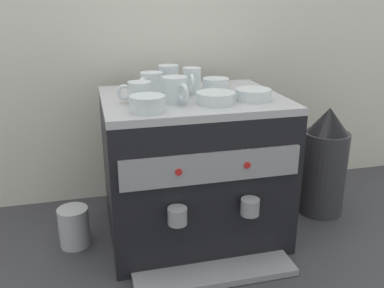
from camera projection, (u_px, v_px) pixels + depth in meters
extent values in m
plane|color=#38383D|center=(192.00, 229.00, 1.52)|extent=(4.00, 4.00, 0.00)
cube|color=silver|center=(170.00, 76.00, 1.68)|extent=(2.80, 0.03, 0.99)
cube|color=black|center=(192.00, 169.00, 1.44)|extent=(0.58, 0.47, 0.47)
cube|color=#B7B7BC|center=(192.00, 100.00, 1.36)|extent=(0.58, 0.47, 0.02)
cube|color=#939399|center=(213.00, 168.00, 1.19)|extent=(0.53, 0.01, 0.09)
cylinder|color=red|center=(179.00, 172.00, 1.16)|extent=(0.02, 0.01, 0.02)
cylinder|color=red|center=(247.00, 165.00, 1.20)|extent=(0.02, 0.01, 0.02)
cube|color=#939399|center=(215.00, 273.00, 1.25)|extent=(0.49, 0.12, 0.02)
cylinder|color=#939399|center=(177.00, 216.00, 1.18)|extent=(0.06, 0.06, 0.05)
cylinder|color=#939399|center=(250.00, 207.00, 1.23)|extent=(0.06, 0.06, 0.05)
cylinder|color=silver|center=(152.00, 83.00, 1.38)|extent=(0.08, 0.08, 0.07)
torus|color=silver|center=(143.00, 86.00, 1.34)|extent=(0.05, 0.05, 0.05)
cylinder|color=silver|center=(175.00, 89.00, 1.27)|extent=(0.08, 0.08, 0.08)
torus|color=silver|center=(183.00, 93.00, 1.22)|extent=(0.03, 0.06, 0.06)
cylinder|color=silver|center=(192.00, 81.00, 1.38)|extent=(0.06, 0.06, 0.08)
torus|color=silver|center=(193.00, 83.00, 1.34)|extent=(0.02, 0.06, 0.06)
cylinder|color=silver|center=(169.00, 77.00, 1.44)|extent=(0.07, 0.07, 0.08)
torus|color=silver|center=(165.00, 75.00, 1.48)|extent=(0.02, 0.06, 0.06)
cylinder|color=silver|center=(140.00, 92.00, 1.26)|extent=(0.07, 0.07, 0.06)
torus|color=silver|center=(124.00, 92.00, 1.26)|extent=(0.05, 0.02, 0.05)
cylinder|color=silver|center=(216.00, 98.00, 1.26)|extent=(0.12, 0.12, 0.03)
cylinder|color=silver|center=(215.00, 102.00, 1.26)|extent=(0.06, 0.06, 0.01)
cylinder|color=silver|center=(253.00, 95.00, 1.30)|extent=(0.11, 0.11, 0.04)
cylinder|color=silver|center=(253.00, 99.00, 1.30)|extent=(0.06, 0.06, 0.01)
cylinder|color=silver|center=(216.00, 83.00, 1.46)|extent=(0.09, 0.09, 0.04)
cylinder|color=silver|center=(216.00, 87.00, 1.47)|extent=(0.05, 0.05, 0.01)
cylinder|color=silver|center=(148.00, 103.00, 1.17)|extent=(0.10, 0.10, 0.04)
cylinder|color=silver|center=(148.00, 109.00, 1.17)|extent=(0.06, 0.06, 0.01)
cylinder|color=#333338|center=(323.00, 173.00, 1.59)|extent=(0.17, 0.17, 0.32)
cone|color=black|center=(329.00, 120.00, 1.52)|extent=(0.15, 0.15, 0.10)
cylinder|color=#B7B7BC|center=(74.00, 227.00, 1.40)|extent=(0.10, 0.10, 0.14)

